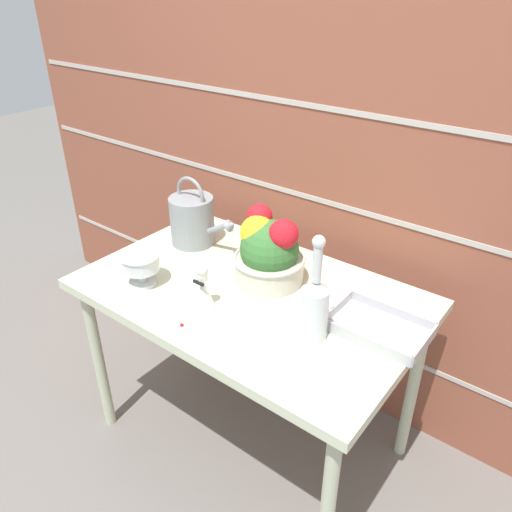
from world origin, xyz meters
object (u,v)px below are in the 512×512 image
(watering_can, at_px, (193,220))
(crystal_pedestal_bowl, at_px, (141,264))
(glass_decanter, at_px, (314,305))
(wire_tray, at_px, (378,328))
(flower_planter, at_px, (269,251))
(figurine_vase, at_px, (203,290))

(watering_can, xyz_separation_m, crystal_pedestal_bowl, (0.07, -0.34, -0.02))
(watering_can, xyz_separation_m, glass_decanter, (0.71, -0.22, 0.01))
(glass_decanter, height_order, wire_tray, glass_decanter)
(glass_decanter, bearing_deg, flower_planter, 149.30)
(crystal_pedestal_bowl, bearing_deg, figurine_vase, 5.60)
(crystal_pedestal_bowl, distance_m, wire_tray, 0.83)
(watering_can, bearing_deg, figurine_vase, -42.07)
(flower_planter, height_order, figurine_vase, flower_planter)
(crystal_pedestal_bowl, height_order, glass_decanter, glass_decanter)
(glass_decanter, bearing_deg, wire_tray, 45.10)
(flower_planter, bearing_deg, figurine_vase, -103.92)
(crystal_pedestal_bowl, distance_m, glass_decanter, 0.65)
(wire_tray, bearing_deg, figurine_vase, -155.16)
(crystal_pedestal_bowl, height_order, wire_tray, crystal_pedestal_bowl)
(flower_planter, bearing_deg, watering_can, 173.99)
(crystal_pedestal_bowl, xyz_separation_m, wire_tray, (0.79, 0.26, -0.07))
(watering_can, distance_m, glass_decanter, 0.74)
(watering_can, distance_m, flower_planter, 0.41)
(figurine_vase, bearing_deg, crystal_pedestal_bowl, -174.40)
(glass_decanter, bearing_deg, crystal_pedestal_bowl, -169.67)
(figurine_vase, relative_size, wire_tray, 0.55)
(watering_can, relative_size, flower_planter, 1.21)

